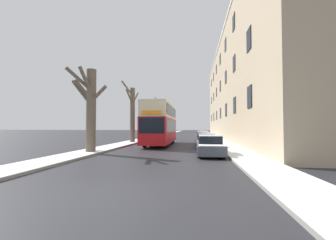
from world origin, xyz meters
TOP-DOWN VIEW (x-y plane):
  - ground_plane at (0.00, 0.00)m, footprint 320.00×320.00m
  - sidewalk_left at (-5.71, 53.00)m, footprint 2.26×130.00m
  - sidewalk_right at (5.71, 53.00)m, footprint 2.26×130.00m
  - terrace_facade_right at (11.33, 32.69)m, footprint 9.10×54.95m
  - bare_tree_left_0 at (-5.50, 9.61)m, footprint 3.40×2.23m
  - bare_tree_left_1 at (-5.47, 21.08)m, footprint 1.90×3.70m
  - bare_tree_left_2 at (-5.39, 32.55)m, footprint 2.46×3.08m
  - double_decker_bus at (-1.38, 18.28)m, footprint 2.58×10.70m
  - parked_car_0 at (3.50, 9.54)m, footprint 1.81×4.37m
  - parked_car_1 at (3.50, 15.02)m, footprint 1.86×3.94m
  - parked_car_2 at (3.50, 20.38)m, footprint 1.84×4.08m
  - parked_car_3 at (3.50, 25.62)m, footprint 1.78×4.23m
  - parked_car_4 at (3.50, 31.24)m, footprint 1.77×3.91m
  - pedestrian_left_sidewalk at (-6.25, 10.90)m, footprint 0.39×0.39m

SIDE VIEW (x-z plane):
  - ground_plane at x=0.00m, z-range 0.00..0.00m
  - sidewalk_left at x=-5.71m, z-range 0.00..0.16m
  - sidewalk_right at x=5.71m, z-range 0.00..0.16m
  - parked_car_4 at x=3.50m, z-range -0.05..1.33m
  - parked_car_1 at x=3.50m, z-range -0.06..1.37m
  - parked_car_0 at x=3.50m, z-range -0.06..1.38m
  - parked_car_2 at x=3.50m, z-range -0.06..1.38m
  - parked_car_3 at x=3.50m, z-range -0.05..1.42m
  - pedestrian_left_sidewalk at x=-6.25m, z-range 0.09..1.86m
  - double_decker_bus at x=-1.38m, z-range 0.30..4.82m
  - bare_tree_left_0 at x=-5.50m, z-range 0.31..6.75m
  - bare_tree_left_2 at x=-5.39m, z-range -0.09..7.18m
  - bare_tree_left_1 at x=-5.47m, z-range -0.19..7.81m
  - terrace_facade_right at x=11.33m, z-range 0.00..17.49m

